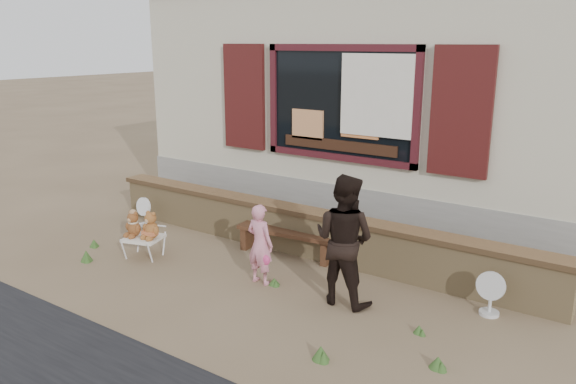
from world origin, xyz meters
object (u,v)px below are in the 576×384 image
Objects in this scene: bench at (286,237)px; teddy_bear_left at (134,223)px; teddy_bear_right at (151,224)px; child at (260,244)px; adult at (344,240)px; folding_chair at (144,239)px.

teddy_bear_left is at bearing -150.82° from bench.
child reaches higher than teddy_bear_right.
child reaches higher than teddy_bear_left.
teddy_bear_right is at bearing 7.43° from adult.
teddy_bear_left is (-0.13, -0.04, 0.21)m from folding_chair.
teddy_bear_left is 0.28m from teddy_bear_right.
teddy_bear_right is (-1.47, -1.14, 0.22)m from bench.
bench is 2.52× the size of folding_chair.
folding_chair is at bearing 0.00° from teddy_bear_left.
folding_chair is at bearing 7.92° from adult.
bench is at bearing 19.51° from folding_chair.
adult reaches higher than bench.
teddy_bear_right is 1.75m from child.
bench is 0.98× the size of adult.
bench is at bearing 18.25° from teddy_bear_left.
child reaches higher than folding_chair.
folding_chair is (-1.60, -1.19, -0.00)m from bench.
teddy_bear_left is at bearing 8.37° from adult.
folding_chair is 1.59× the size of teddy_bear_left.
teddy_bear_left reaches higher than folding_chair.
teddy_bear_left is 0.36× the size of child.
adult reaches higher than teddy_bear_left.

